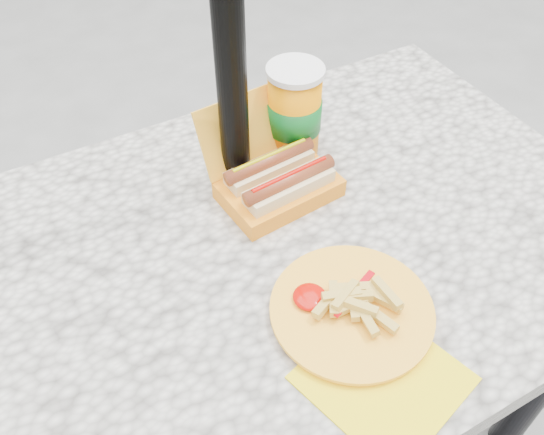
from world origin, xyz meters
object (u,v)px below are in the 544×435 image
umbrella_pole (227,0)px  fries_plate (353,314)px  hotdog_box (277,179)px  soda_cup (294,114)px

umbrella_pole → fries_plate: (0.02, -0.35, -0.34)m
hotdog_box → soda_cup: soda_cup is taller
umbrella_pole → soda_cup: 0.29m
umbrella_pole → fries_plate: 0.49m
fries_plate → soda_cup: soda_cup is taller
umbrella_pole → soda_cup: umbrella_pole is taller
fries_plate → soda_cup: bearing=73.1°
hotdog_box → fries_plate: hotdog_box is taller
hotdog_box → fries_plate: size_ratio=0.62×
hotdog_box → soda_cup: size_ratio=1.13×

